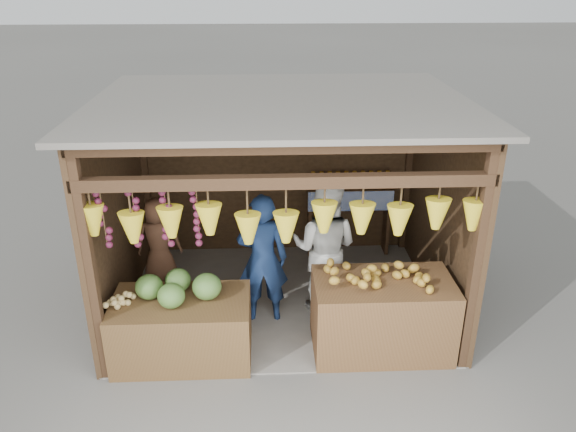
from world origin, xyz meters
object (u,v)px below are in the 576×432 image
object	(u,v)px
counter_left	(183,329)
counter_right	(382,315)
man_standing	(263,259)
woman_standing	(324,248)
vendor_seated	(159,241)

from	to	relation	value
counter_left	counter_right	bearing A→B (deg)	1.26
man_standing	woman_standing	distance (m)	0.78
woman_standing	man_standing	bearing A→B (deg)	33.50
man_standing	woman_standing	xyz separation A→B (m)	(0.76, 0.18, 0.04)
man_standing	vendor_seated	bearing A→B (deg)	-19.71
man_standing	vendor_seated	size ratio (longest dim) A/B	1.45
counter_left	man_standing	world-z (taller)	man_standing
counter_left	woman_standing	xyz separation A→B (m)	(1.66, 0.89, 0.51)
vendor_seated	counter_left	bearing A→B (deg)	105.56
counter_right	vendor_seated	xyz separation A→B (m)	(-2.64, 1.11, 0.44)
man_standing	woman_standing	world-z (taller)	woman_standing
man_standing	vendor_seated	distance (m)	1.38
counter_right	counter_left	bearing A→B (deg)	-178.74
counter_right	man_standing	world-z (taller)	man_standing
man_standing	counter_right	bearing A→B (deg)	152.94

